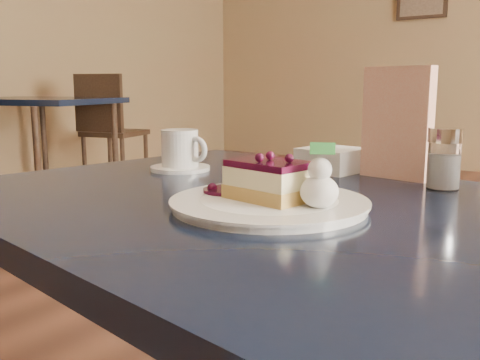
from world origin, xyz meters
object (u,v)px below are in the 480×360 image
Objects in this scene: cheesecake_slice at (269,181)px; coffee_set at (181,152)px; main_table at (289,251)px; bg_table_far_left at (44,192)px; dessert_plate at (269,204)px.

cheesecake_slice is 0.95× the size of coffee_set.
bg_table_far_left is at bearing 160.65° from main_table.
bg_table_far_left is at bearing 150.28° from dessert_plate.
main_table is 0.09m from dessert_plate.
cheesecake_slice is at bearing -14.04° from dessert_plate.
cheesecake_slice is at bearing -44.32° from bg_table_far_left.
main_table is 0.12m from cheesecake_slice.
bg_table_far_left reaches higher than cheesecake_slice.
main_table is 4.49× the size of dessert_plate.
bg_table_far_left reaches higher than dessert_plate.
coffee_set reaches higher than main_table.
cheesecake_slice is 0.07× the size of bg_table_far_left.
bg_table_far_left is (-2.70, 1.54, -0.65)m from coffee_set.
dessert_plate is 2.10× the size of coffee_set.
dessert_plate is at bearing -29.67° from coffee_set.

